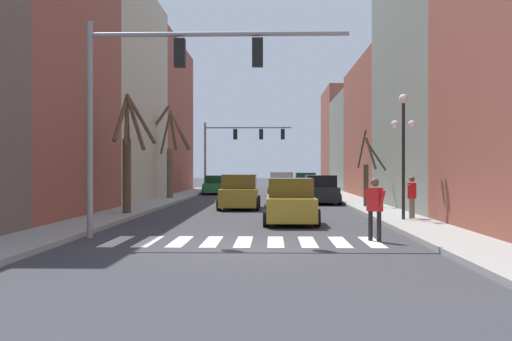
% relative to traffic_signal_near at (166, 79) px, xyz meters
% --- Properties ---
extents(ground_plane, '(240.00, 240.00, 0.00)m').
position_rel_traffic_signal_near_xyz_m(ground_plane, '(2.35, -2.02, -4.72)').
color(ground_plane, '#38383D').
extents(sidewalk_left, '(2.04, 90.00, 0.15)m').
position_rel_traffic_signal_near_xyz_m(sidewalk_left, '(-3.54, -2.02, -4.64)').
color(sidewalk_left, '#9E9E99').
rests_on(sidewalk_left, ground_plane).
extents(sidewalk_right, '(2.04, 90.00, 0.15)m').
position_rel_traffic_signal_near_xyz_m(sidewalk_right, '(8.23, -2.02, -4.64)').
color(sidewalk_right, '#9E9E99').
rests_on(sidewalk_right, ground_plane).
extents(building_row_left, '(6.00, 48.87, 13.51)m').
position_rel_traffic_signal_near_xyz_m(building_row_left, '(-7.56, 18.06, 1.55)').
color(building_row_left, '#66564C').
rests_on(building_row_left, ground_plane).
extents(building_row_right, '(6.00, 64.96, 13.45)m').
position_rel_traffic_signal_near_xyz_m(building_row_right, '(12.25, 22.34, 1.09)').
color(building_row_right, '#934C3D').
rests_on(building_row_right, ground_plane).
extents(crosswalk_stripes, '(7.65, 2.60, 0.01)m').
position_rel_traffic_signal_near_xyz_m(crosswalk_stripes, '(2.35, -0.79, -4.72)').
color(crosswalk_stripes, white).
rests_on(crosswalk_stripes, ground_plane).
extents(traffic_signal_near, '(7.76, 0.28, 6.43)m').
position_rel_traffic_signal_near_xyz_m(traffic_signal_near, '(0.00, 0.00, 0.00)').
color(traffic_signal_near, gray).
rests_on(traffic_signal_near, ground_plane).
extents(traffic_signal_far, '(7.10, 0.28, 5.83)m').
position_rel_traffic_signal_near_xyz_m(traffic_signal_far, '(0.42, 30.86, -0.38)').
color(traffic_signal_far, gray).
rests_on(traffic_signal_far, ground_plane).
extents(street_lamp_right_corner, '(0.95, 0.36, 4.74)m').
position_rel_traffic_signal_near_xyz_m(street_lamp_right_corner, '(8.12, 5.12, -1.24)').
color(street_lamp_right_corner, black).
rests_on(street_lamp_right_corner, sidewalk_right).
extents(car_parked_left_near, '(2.14, 4.43, 1.53)m').
position_rel_traffic_signal_near_xyz_m(car_parked_left_near, '(-1.33, 31.11, -4.00)').
color(car_parked_left_near, '#236B38').
rests_on(car_parked_left_near, ground_plane).
extents(car_parked_left_mid, '(2.12, 4.20, 1.68)m').
position_rel_traffic_signal_near_xyz_m(car_parked_left_mid, '(6.03, 17.71, -3.93)').
color(car_parked_left_mid, black).
rests_on(car_parked_left_mid, ground_plane).
extents(car_parked_right_near, '(2.10, 4.22, 1.77)m').
position_rel_traffic_signal_near_xyz_m(car_parked_right_near, '(1.48, 13.01, -3.90)').
color(car_parked_right_near, '#A38423').
rests_on(car_parked_right_near, ground_plane).
extents(car_driving_away_lane, '(2.06, 4.89, 1.82)m').
position_rel_traffic_signal_near_xyz_m(car_driving_away_lane, '(3.87, 27.26, -3.88)').
color(car_driving_away_lane, white).
rests_on(car_driving_away_lane, ground_plane).
extents(car_parked_right_mid, '(2.07, 4.77, 1.74)m').
position_rel_traffic_signal_near_xyz_m(car_parked_right_mid, '(6.05, 34.47, -3.91)').
color(car_parked_right_mid, '#236B38').
rests_on(car_parked_right_mid, ground_plane).
extents(car_parked_right_far, '(2.02, 4.36, 1.71)m').
position_rel_traffic_signal_near_xyz_m(car_parked_right_far, '(3.84, 4.87, -3.93)').
color(car_parked_right_far, '#A38423').
rests_on(car_parked_right_far, ground_plane).
extents(pedestrian_waiting_at_curb, '(0.58, 0.64, 1.79)m').
position_rel_traffic_signal_near_xyz_m(pedestrian_waiting_at_curb, '(6.06, -0.57, -3.66)').
color(pedestrian_waiting_at_curb, black).
rests_on(pedestrian_waiting_at_curb, ground_plane).
extents(pedestrian_crossing_street, '(0.46, 0.62, 1.62)m').
position_rel_traffic_signal_near_xyz_m(pedestrian_crossing_street, '(8.54, 5.55, -3.61)').
color(pedestrian_crossing_street, '#7A705B').
rests_on(pedestrian_crossing_street, sidewalk_right).
extents(street_tree_left_far, '(3.84, 1.52, 6.15)m').
position_rel_traffic_signal_near_xyz_m(street_tree_left_far, '(-3.69, 21.87, -1.61)').
color(street_tree_left_far, brown).
rests_on(street_tree_left_far, sidewalk_left).
extents(street_tree_right_far, '(1.74, 2.92, 5.18)m').
position_rel_traffic_signal_near_xyz_m(street_tree_right_far, '(-3.07, 8.07, -1.93)').
color(street_tree_right_far, brown).
rests_on(street_tree_right_far, sidewalk_left).
extents(street_tree_right_mid, '(1.36, 1.95, 3.93)m').
position_rel_traffic_signal_near_xyz_m(street_tree_right_mid, '(8.02, 13.06, -2.93)').
color(street_tree_right_mid, '#473828').
rests_on(street_tree_right_mid, sidewalk_right).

